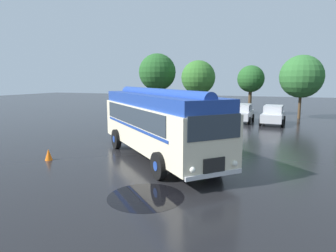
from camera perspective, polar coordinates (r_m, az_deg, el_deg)
name	(u,v)px	position (r m, az deg, el deg)	size (l,w,h in m)	color
ground_plane	(169,156)	(15.49, 0.16, -5.80)	(120.00, 120.00, 0.00)	black
vintage_bus	(157,121)	(14.91, -2.05, 1.05)	(9.02, 8.69, 3.49)	beige
car_near_left	(208,113)	(28.40, 7.63, 2.55)	(1.99, 4.21, 1.66)	black
car_mid_left	(242,113)	(28.76, 13.89, 2.45)	(2.03, 4.24, 1.66)	#B7BABF
car_mid_right	(273,115)	(27.97, 19.37, 2.03)	(2.13, 4.28, 1.66)	#B7BABF
tree_far_left	(156,72)	(36.50, -2.26, 10.17)	(4.44, 4.44, 7.02)	#4C3823
tree_left_of_centre	(198,78)	(34.18, 5.70, 9.12)	(3.81, 3.81, 6.06)	#4C3823
tree_centre	(251,79)	(34.74, 15.51, 8.56)	(2.95, 2.95, 5.48)	#4C3823
tree_right_of_centre	(302,76)	(33.01, 24.22, 8.72)	(4.25, 4.25, 6.35)	#4C3823
traffic_cone	(49,155)	(15.85, -21.80, -5.08)	(0.36, 0.36, 0.55)	orange
puddle_patch	(146,197)	(10.39, -4.24, -13.29)	(2.60, 2.60, 0.01)	black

